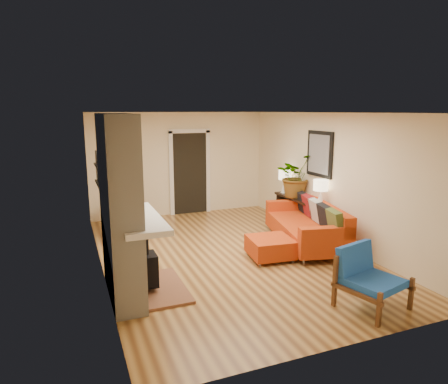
{
  "coord_description": "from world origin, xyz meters",
  "views": [
    {
      "loc": [
        -2.69,
        -6.55,
        2.64
      ],
      "look_at": [
        0.0,
        0.2,
        1.15
      ],
      "focal_mm": 32.0,
      "sensor_mm": 36.0,
      "label": 1
    }
  ],
  "objects_px": {
    "sofa": "(309,225)",
    "lamp_near": "(321,190)",
    "ottoman": "(270,247)",
    "console_table": "(301,206)",
    "blue_chair": "(366,274)",
    "houseplant": "(296,176)",
    "dining_table": "(124,207)",
    "lamp_far": "(285,179)"
  },
  "relations": [
    {
      "from": "sofa",
      "to": "lamp_near",
      "type": "bearing_deg",
      "value": 22.66
    },
    {
      "from": "ottoman",
      "to": "lamp_near",
      "type": "xyz_separation_m",
      "value": [
        1.44,
        0.57,
        0.84
      ]
    },
    {
      "from": "blue_chair",
      "to": "houseplant",
      "type": "relative_size",
      "value": 0.99
    },
    {
      "from": "blue_chair",
      "to": "console_table",
      "type": "relative_size",
      "value": 0.52
    },
    {
      "from": "ottoman",
      "to": "blue_chair",
      "type": "height_order",
      "value": "blue_chair"
    },
    {
      "from": "ottoman",
      "to": "dining_table",
      "type": "height_order",
      "value": "dining_table"
    },
    {
      "from": "console_table",
      "to": "lamp_far",
      "type": "relative_size",
      "value": 3.43
    },
    {
      "from": "lamp_near",
      "to": "blue_chair",
      "type": "bearing_deg",
      "value": -112.03
    },
    {
      "from": "blue_chair",
      "to": "houseplant",
      "type": "distance_m",
      "value": 3.79
    },
    {
      "from": "lamp_far",
      "to": "houseplant",
      "type": "xyz_separation_m",
      "value": [
        -0.01,
        -0.48,
        0.15
      ]
    },
    {
      "from": "lamp_near",
      "to": "houseplant",
      "type": "distance_m",
      "value": 0.96
    },
    {
      "from": "ottoman",
      "to": "dining_table",
      "type": "xyz_separation_m",
      "value": [
        -2.22,
        2.6,
        0.34
      ]
    },
    {
      "from": "lamp_far",
      "to": "blue_chair",
      "type": "bearing_deg",
      "value": -104.68
    },
    {
      "from": "blue_chair",
      "to": "houseplant",
      "type": "bearing_deg",
      "value": 73.58
    },
    {
      "from": "lamp_near",
      "to": "houseplant",
      "type": "bearing_deg",
      "value": 90.61
    },
    {
      "from": "sofa",
      "to": "console_table",
      "type": "bearing_deg",
      "value": 67.77
    },
    {
      "from": "ottoman",
      "to": "lamp_near",
      "type": "relative_size",
      "value": 1.53
    },
    {
      "from": "dining_table",
      "to": "console_table",
      "type": "height_order",
      "value": "dining_table"
    },
    {
      "from": "lamp_far",
      "to": "houseplant",
      "type": "distance_m",
      "value": 0.51
    },
    {
      "from": "lamp_far",
      "to": "houseplant",
      "type": "bearing_deg",
      "value": -91.18
    },
    {
      "from": "ottoman",
      "to": "lamp_far",
      "type": "bearing_deg",
      "value": 54.34
    },
    {
      "from": "dining_table",
      "to": "console_table",
      "type": "distance_m",
      "value": 3.9
    },
    {
      "from": "console_table",
      "to": "houseplant",
      "type": "relative_size",
      "value": 1.9
    },
    {
      "from": "dining_table",
      "to": "sofa",
      "type": "bearing_deg",
      "value": -33.09
    },
    {
      "from": "lamp_far",
      "to": "console_table",
      "type": "bearing_deg",
      "value": -90.0
    },
    {
      "from": "sofa",
      "to": "lamp_near",
      "type": "distance_m",
      "value": 0.75
    },
    {
      "from": "console_table",
      "to": "lamp_far",
      "type": "height_order",
      "value": "lamp_far"
    },
    {
      "from": "blue_chair",
      "to": "console_table",
      "type": "xyz_separation_m",
      "value": [
        1.06,
        3.3,
        0.13
      ]
    },
    {
      "from": "houseplant",
      "to": "ottoman",
      "type": "bearing_deg",
      "value": -133.21
    },
    {
      "from": "houseplant",
      "to": "dining_table",
      "type": "bearing_deg",
      "value": 163.47
    },
    {
      "from": "console_table",
      "to": "lamp_far",
      "type": "distance_m",
      "value": 0.9
    },
    {
      "from": "lamp_far",
      "to": "dining_table",
      "type": "bearing_deg",
      "value": 170.71
    },
    {
      "from": "ottoman",
      "to": "dining_table",
      "type": "distance_m",
      "value": 3.43
    },
    {
      "from": "sofa",
      "to": "console_table",
      "type": "distance_m",
      "value": 0.9
    },
    {
      "from": "sofa",
      "to": "lamp_near",
      "type": "xyz_separation_m",
      "value": [
        0.33,
        0.14,
        0.66
      ]
    },
    {
      "from": "blue_chair",
      "to": "dining_table",
      "type": "xyz_separation_m",
      "value": [
        -2.59,
        4.65,
        0.11
      ]
    },
    {
      "from": "console_table",
      "to": "dining_table",
      "type": "bearing_deg",
      "value": 159.71
    },
    {
      "from": "console_table",
      "to": "lamp_far",
      "type": "bearing_deg",
      "value": 90.0
    },
    {
      "from": "ottoman",
      "to": "console_table",
      "type": "height_order",
      "value": "console_table"
    },
    {
      "from": "dining_table",
      "to": "houseplant",
      "type": "xyz_separation_m",
      "value": [
        3.65,
        -1.08,
        0.65
      ]
    },
    {
      "from": "blue_chair",
      "to": "dining_table",
      "type": "distance_m",
      "value": 5.32
    },
    {
      "from": "lamp_near",
      "to": "houseplant",
      "type": "xyz_separation_m",
      "value": [
        -0.01,
        0.94,
        0.15
      ]
    }
  ]
}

